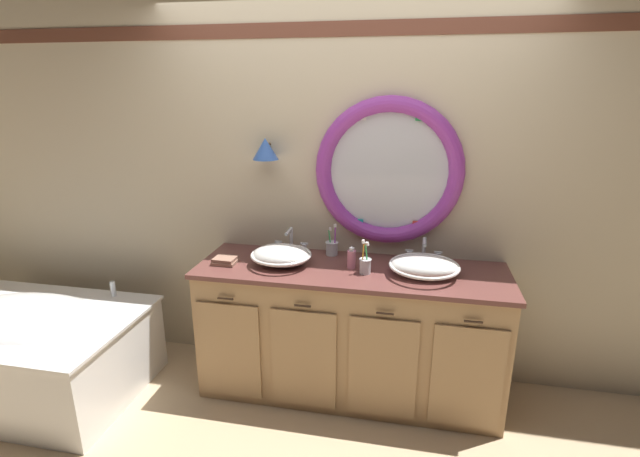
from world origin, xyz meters
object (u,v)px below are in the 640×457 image
toothbrush_holder_left (332,247)px  soap_dispenser (351,259)px  bathtub (26,346)px  toothbrush_holder_right (365,265)px  sink_basin_right (424,266)px  folded_hand_towel (225,261)px  sink_basin_left (281,255)px

toothbrush_holder_left → soap_dispenser: toothbrush_holder_left is taller
bathtub → toothbrush_holder_right: size_ratio=6.92×
bathtub → soap_dispenser: soap_dispenser is taller
bathtub → sink_basin_right: bearing=9.2°
folded_hand_towel → toothbrush_holder_left: bearing=25.0°
sink_basin_left → toothbrush_holder_left: 0.38m
sink_basin_right → soap_dispenser: 0.45m
sink_basin_right → toothbrush_holder_right: bearing=-173.7°
sink_basin_left → toothbrush_holder_left: (0.29, 0.24, -0.01)m
soap_dispenser → folded_hand_towel: bearing=-173.6°
toothbrush_holder_right → folded_hand_towel: (-0.91, -0.02, -0.04)m
soap_dispenser → folded_hand_towel: (-0.81, -0.09, -0.04)m
toothbrush_holder_right → soap_dispenser: toothbrush_holder_right is taller
sink_basin_left → soap_dispenser: 0.45m
toothbrush_holder_left → folded_hand_towel: (-0.65, -0.30, -0.03)m
toothbrush_holder_left → folded_hand_towel: 0.72m
sink_basin_left → folded_hand_towel: size_ratio=2.63×
toothbrush_holder_left → sink_basin_right: bearing=-21.7°
bathtub → toothbrush_holder_right: 2.32m
sink_basin_right → toothbrush_holder_right: 0.36m
bathtub → sink_basin_left: (1.66, 0.41, 0.62)m
bathtub → sink_basin_left: sink_basin_left is taller
bathtub → folded_hand_towel: folded_hand_towel is taller
bathtub → folded_hand_towel: size_ratio=10.07×
toothbrush_holder_left → soap_dispenser: 0.27m
sink_basin_left → folded_hand_towel: sink_basin_left is taller
sink_basin_left → folded_hand_towel: 0.37m
sink_basin_right → folded_hand_towel: size_ratio=2.85×
soap_dispenser → toothbrush_holder_left: bearing=127.7°
sink_basin_right → soap_dispenser: soap_dispenser is taller
sink_basin_right → toothbrush_holder_left: (-0.61, 0.24, -0.01)m
toothbrush_holder_right → soap_dispenser: (-0.09, 0.07, 0.01)m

